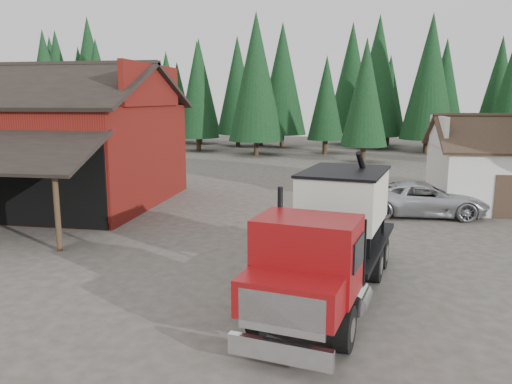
# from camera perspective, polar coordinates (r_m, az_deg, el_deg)

# --- Properties ---
(ground) EXTENTS (120.00, 120.00, 0.00)m
(ground) POSITION_cam_1_polar(r_m,az_deg,el_deg) (15.16, -7.07, -10.06)
(ground) COLOR #474137
(ground) RESTS_ON ground
(red_barn) EXTENTS (12.80, 13.63, 7.18)m
(red_barn) POSITION_cam_1_polar(r_m,az_deg,el_deg) (28.08, -23.11, 4.33)
(red_barn) COLOR maroon
(red_barn) RESTS_ON ground
(conifer_backdrop) EXTENTS (76.00, 16.00, 16.00)m
(conifer_backdrop) POSITION_cam_1_polar(r_m,az_deg,el_deg) (55.97, 5.47, 5.03)
(conifer_backdrop) COLOR black
(conifer_backdrop) RESTS_ON ground
(near_pine_a) EXTENTS (4.40, 4.40, 11.40)m
(near_pine_a) POSITION_cam_1_polar(r_m,az_deg,el_deg) (49.14, -22.87, 10.98)
(near_pine_a) COLOR #382619
(near_pine_a) RESTS_ON ground
(near_pine_b) EXTENTS (3.96, 3.96, 10.40)m
(near_pine_b) POSITION_cam_1_polar(r_m,az_deg,el_deg) (43.60, 12.39, 11.04)
(near_pine_b) COLOR #382619
(near_pine_b) RESTS_ON ground
(near_pine_d) EXTENTS (5.28, 5.28, 13.40)m
(near_pine_d) POSITION_cam_1_polar(r_m,az_deg,el_deg) (48.31, 0.01, 13.00)
(near_pine_d) COLOR #382619
(near_pine_d) RESTS_ON ground
(feed_truck) EXTENTS (3.93, 8.76, 3.83)m
(feed_truck) POSITION_cam_1_polar(r_m,az_deg,el_deg) (13.49, 8.67, -4.71)
(feed_truck) COLOR black
(feed_truck) RESTS_ON ground
(silver_car) EXTENTS (5.74, 2.83, 1.57)m
(silver_car) POSITION_cam_1_polar(r_m,az_deg,el_deg) (24.29, 18.61, -0.77)
(silver_car) COLOR #B5B7BD
(silver_car) RESTS_ON ground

